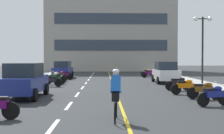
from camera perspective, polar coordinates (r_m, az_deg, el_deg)
ground_plane at (r=23.64m, az=-0.44°, el=-3.37°), size 140.00×140.00×0.00m
curb_left at (r=27.46m, az=-15.79°, el=-2.62°), size 2.40×72.00×0.12m
curb_right at (r=27.71m, az=14.50°, el=-2.58°), size 2.40×72.00×0.12m
lane_dash_1 at (r=8.92m, az=-11.64°, el=-11.53°), size 0.14×2.20×0.01m
lane_dash_2 at (r=12.80m, az=-8.49°, el=-7.53°), size 0.14×2.20×0.01m
lane_dash_3 at (r=16.74m, az=-6.84°, el=-5.39°), size 0.14×2.20×0.01m
lane_dash_4 at (r=20.71m, az=-5.83°, el=-4.06°), size 0.14×2.20×0.01m
lane_dash_5 at (r=24.68m, az=-5.14°, el=-3.16°), size 0.14×2.20×0.01m
lane_dash_6 at (r=28.66m, az=-4.65°, el=-2.51°), size 0.14×2.20×0.01m
lane_dash_7 at (r=32.65m, az=-4.28°, el=-2.02°), size 0.14×2.20×0.01m
lane_dash_8 at (r=36.64m, az=-3.99°, el=-1.64°), size 0.14×2.20×0.01m
lane_dash_9 at (r=40.63m, az=-3.75°, el=-1.33°), size 0.14×2.20×0.01m
lane_dash_10 at (r=44.62m, az=-3.56°, el=-1.08°), size 0.14×2.20×0.01m
lane_dash_11 at (r=48.62m, az=-3.40°, el=-0.86°), size 0.14×2.20×0.01m
centre_line_yellow at (r=26.64m, az=-0.04°, el=-2.81°), size 0.12×66.00×0.01m
office_building at (r=51.34m, az=-0.27°, el=7.37°), size 22.03×7.14×14.52m
street_lamp_mid at (r=23.81m, az=17.42°, el=6.09°), size 1.46×0.36×5.24m
parked_car_near at (r=15.79m, az=-16.86°, el=-2.53°), size 1.93×4.20×1.82m
parked_car_mid at (r=25.14m, az=10.50°, el=-1.01°), size 1.98×4.23×1.82m
parked_car_far at (r=32.30m, az=-9.65°, el=-0.46°), size 2.01×4.24×1.82m
motorcycle_3 at (r=13.32m, az=19.46°, el=-5.20°), size 1.64×0.78×0.92m
motorcycle_4 at (r=15.29m, az=17.71°, el=-4.33°), size 1.68×0.64×0.92m
motorcycle_5 at (r=17.12m, az=14.27°, el=-3.69°), size 1.70×0.60×0.92m
motorcycle_6 at (r=19.14m, az=12.98°, el=-3.14°), size 1.70×0.60×0.92m
motorcycle_7 at (r=21.85m, az=-11.91°, el=-2.56°), size 1.69×0.62×0.92m
motorcycle_8 at (r=23.65m, az=-11.20°, el=-2.25°), size 1.67×0.71×0.92m
motorcycle_9 at (r=25.81m, az=-10.65°, el=-1.93°), size 1.64×0.79×0.92m
motorcycle_10 at (r=27.35m, az=-10.44°, el=-1.74°), size 1.69×0.62×0.92m
motorcycle_11 at (r=29.03m, az=-9.36°, el=-1.55°), size 1.70×0.60×0.92m
motorcycle_12 at (r=32.09m, az=7.32°, el=-1.25°), size 1.68×0.65×0.92m
motorcycle_13 at (r=33.81m, az=7.14°, el=-1.11°), size 1.67×0.68×0.92m
cyclist_rider at (r=9.61m, az=0.74°, el=-5.20°), size 0.42×1.77×1.71m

